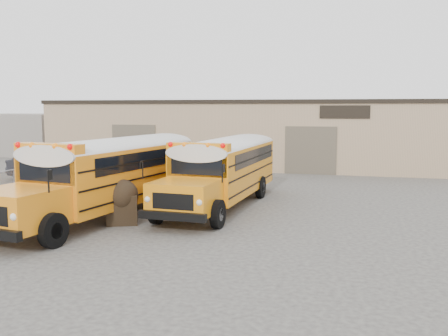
% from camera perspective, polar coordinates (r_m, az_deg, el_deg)
% --- Properties ---
extents(ground, '(120.00, 120.00, 0.00)m').
position_cam_1_polar(ground, '(18.21, -7.40, -6.37)').
color(ground, '#3D3B38').
rests_on(ground, ground).
extents(warehouse, '(30.20, 10.20, 4.67)m').
position_cam_1_polar(warehouse, '(37.03, 4.41, 4.14)').
color(warehouse, '#977B5D').
rests_on(warehouse, ground).
extents(chainlink_fence, '(0.07, 18.07, 1.81)m').
position_cam_1_polar(chainlink_fence, '(23.44, -18.28, -1.44)').
color(chainlink_fence, gray).
rests_on(chainlink_fence, ground).
extents(distant_building_left, '(8.00, 6.00, 3.60)m').
position_cam_1_polar(distant_building_left, '(48.03, -21.92, 3.61)').
color(distant_building_left, gray).
rests_on(distant_building_left, ground).
extents(school_bus_left, '(4.07, 10.70, 3.05)m').
position_cam_1_polar(school_bus_left, '(24.94, -4.47, 1.38)').
color(school_bus_left, orange).
rests_on(school_bus_left, ground).
extents(school_bus_right, '(3.01, 10.05, 2.91)m').
position_cam_1_polar(school_bus_right, '(27.07, 3.84, 1.64)').
color(school_bus_right, orange).
rests_on(school_bus_right, ground).
extents(tarp_bundle, '(1.38, 1.33, 1.62)m').
position_cam_1_polar(tarp_bundle, '(18.35, -11.58, -3.71)').
color(tarp_bundle, black).
rests_on(tarp_bundle, ground).
extents(car_dark, '(5.12, 2.82, 1.60)m').
position_cam_1_polar(car_dark, '(30.20, -19.69, 0.12)').
color(car_dark, black).
rests_on(car_dark, ground).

